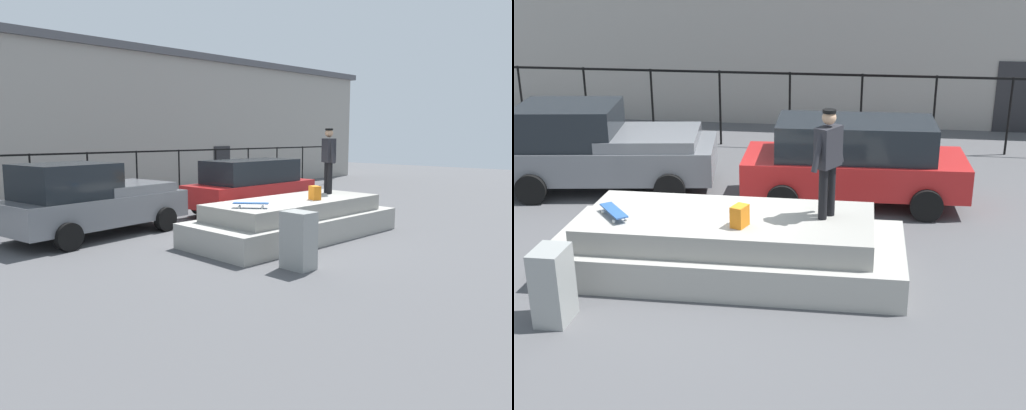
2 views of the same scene
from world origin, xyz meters
The scene contains 10 objects.
ground_plane centered at (0.00, 0.00, 0.00)m, with size 60.00×60.00×0.00m, color #4C4C4F.
concrete_ledge centered at (0.74, -0.46, 0.44)m, with size 5.68×2.32×0.96m.
skateboarder centered at (2.31, -0.29, 1.98)m, with size 0.51×0.75×1.75m.
skateboard centered at (-1.06, -0.74, 1.06)m, with size 0.65×0.73×0.12m.
backpack centered at (1.01, -0.87, 1.13)m, with size 0.28×0.20×0.34m, color orange.
car_grey_pickup_near centered at (-2.77, 3.27, 0.93)m, with size 4.83×2.69×1.87m.
car_red_hatchback_mid centered at (2.69, 3.09, 0.92)m, with size 4.56×2.18×1.74m.
utility_box centered at (-1.40, -2.40, 0.55)m, with size 0.44×0.60×1.11m, color gray.
fence_row centered at (0.00, 7.13, 1.34)m, with size 24.06×0.06×1.98m.
warehouse_building centered at (0.00, 12.85, 3.10)m, with size 35.76×6.98×6.17m.
Camera 2 is at (2.80, -10.73, 5.07)m, focal length 49.11 mm.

